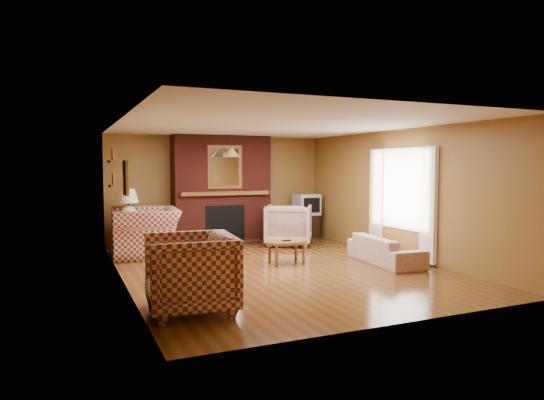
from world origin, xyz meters
name	(u,v)px	position (x,y,z in m)	size (l,w,h in m)	color
floor	(276,267)	(0.00, 0.00, 0.00)	(6.50, 6.50, 0.00)	#4E2D10
ceiling	(276,125)	(0.00, 0.00, 2.40)	(6.50, 6.50, 0.00)	silver
wall_back	(218,189)	(0.00, 3.25, 1.20)	(6.50, 6.50, 0.00)	brown
wall_front	(399,214)	(0.00, -3.25, 1.20)	(6.50, 6.50, 0.00)	brown
wall_left	(121,201)	(-2.50, 0.00, 1.20)	(6.50, 6.50, 0.00)	brown
wall_right	(396,193)	(2.50, 0.00, 1.20)	(6.50, 6.50, 0.00)	brown
fireplace	(222,190)	(0.00, 2.98, 1.18)	(2.20, 0.82, 2.40)	#4C1710
window_right	(401,198)	(2.45, -0.20, 1.13)	(0.10, 1.85, 2.00)	beige
bookshelf	(112,169)	(-2.44, 1.90, 1.67)	(0.09, 0.55, 0.71)	brown
botanical_print	(126,178)	(-2.47, -0.30, 1.55)	(0.05, 0.40, 0.50)	brown
pendant_light	(231,153)	(0.00, 2.30, 2.00)	(0.36, 0.36, 0.48)	black
plaid_loveseat	(145,232)	(-1.85, 2.01, 0.46)	(1.40, 1.23, 0.91)	maroon
plaid_armchair	(190,273)	(-1.95, -1.92, 0.47)	(1.00, 1.03, 0.93)	maroon
floral_sofa	(385,250)	(1.90, -0.49, 0.24)	(1.66, 0.65, 0.49)	beige
floral_armchair	(289,225)	(1.18, 1.97, 0.45)	(0.95, 0.98, 0.89)	beige
coffee_table	(287,244)	(0.28, 0.17, 0.35)	(0.77, 0.48, 0.43)	brown
side_table	(129,237)	(-2.10, 2.45, 0.31)	(0.47, 0.47, 0.63)	brown
table_lamp	(128,203)	(-2.10, 2.45, 0.99)	(0.39, 0.39, 0.64)	silver
tv_stand	(306,226)	(2.05, 2.80, 0.28)	(0.51, 0.46, 0.56)	black
crt_tv	(307,204)	(2.05, 2.79, 0.80)	(0.55, 0.54, 0.50)	#ABADB3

